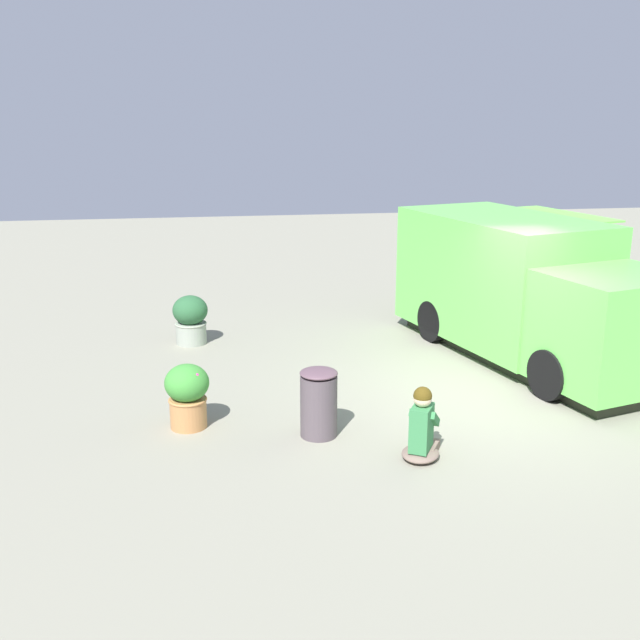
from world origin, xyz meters
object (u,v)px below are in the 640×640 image
object	(u,v)px
planter_flowering_far	(191,318)
trash_bin	(319,402)
food_truck	(524,293)
person_customer	(422,429)
planter_flowering_near	(187,394)

from	to	relation	value
planter_flowering_far	trash_bin	xyz separation A→B (m)	(4.23, 1.63, -0.01)
food_truck	trash_bin	world-z (taller)	food_truck
food_truck	person_customer	world-z (taller)	food_truck
person_customer	planter_flowering_far	size ratio (longest dim) A/B	1.04
food_truck	person_customer	xyz separation A→B (m)	(3.47, -2.76, -0.73)
food_truck	trash_bin	xyz separation A→B (m)	(2.66, -3.87, -0.64)
planter_flowering_near	trash_bin	bearing A→B (deg)	72.13
food_truck	trash_bin	distance (m)	4.73
planter_flowering_far	trash_bin	distance (m)	4.53
planter_flowering_near	person_customer	bearing A→B (deg)	63.94
person_customer	trash_bin	xyz separation A→B (m)	(-0.82, -1.11, 0.09)
person_customer	trash_bin	bearing A→B (deg)	-126.34
planter_flowering_near	planter_flowering_far	size ratio (longest dim) A/B	0.98
planter_flowering_near	planter_flowering_far	world-z (taller)	planter_flowering_far
planter_flowering_near	trash_bin	distance (m)	1.72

